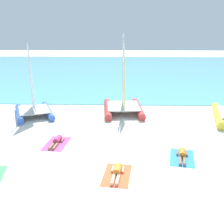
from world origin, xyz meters
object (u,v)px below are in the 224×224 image
object	(u,v)px
towel_center_right	(117,175)
towel_rightmost	(182,158)
sailboat_red	(123,101)
sunbather_rightmost	(182,155)
towel_center_left	(57,144)
sunbather_center_left	(57,141)
sailboat_blue	(34,106)
sunbather_center_right	(117,171)

from	to	relation	value
towel_center_right	towel_rightmost	bearing A→B (deg)	28.67
towel_center_right	sailboat_red	bearing A→B (deg)	87.77
sunbather_rightmost	towel_center_right	bearing A→B (deg)	-138.94
towel_center_left	sunbather_center_left	size ratio (longest dim) A/B	1.21
sailboat_blue	towel_center_left	world-z (taller)	sailboat_blue
towel_rightmost	sunbather_rightmost	bearing A→B (deg)	78.45
towel_center_left	towel_center_right	world-z (taller)	same
sailboat_blue	towel_rightmost	bearing A→B (deg)	-57.37
towel_center_left	sunbather_center_right	xyz separation A→B (m)	(3.23, -3.03, 0.13)
sunbather_center_left	sunbather_rightmost	bearing A→B (deg)	-7.13
towel_center_right	sunbather_rightmost	xyz separation A→B (m)	(3.05, 1.73, 0.13)
sailboat_blue	towel_rightmost	size ratio (longest dim) A/B	2.57
sailboat_red	towel_center_right	xyz separation A→B (m)	(-0.34, -8.78, -0.82)
sailboat_red	sailboat_blue	distance (m)	6.29
sailboat_red	sunbather_center_left	world-z (taller)	sailboat_red
sunbather_center_left	sunbather_center_right	size ratio (longest dim) A/B	1.00
sunbather_center_right	towel_rightmost	bearing A→B (deg)	34.50
sailboat_red	towel_rightmost	size ratio (longest dim) A/B	2.92
sunbather_rightmost	sunbather_center_right	bearing A→B (deg)	-139.83
sailboat_red	sunbather_center_left	xyz separation A→B (m)	(-3.55, -5.62, -0.70)
sailboat_red	towel_center_left	xyz separation A→B (m)	(-3.56, -5.69, -0.82)
sailboat_red	towel_center_right	world-z (taller)	sailboat_red
sunbather_center_right	sunbather_rightmost	world-z (taller)	same
towel_rightmost	sunbather_rightmost	world-z (taller)	sunbather_rightmost
sunbather_center_left	towel_center_left	bearing A→B (deg)	-90.00
sailboat_red	sunbather_center_left	distance (m)	6.69
sailboat_blue	sunbather_center_left	world-z (taller)	sailboat_blue
sunbather_center_left	sunbather_rightmost	xyz separation A→B (m)	(6.26, -1.43, 0.00)
towel_rightmost	sunbather_center_right	bearing A→B (deg)	-152.24
sailboat_red	sunbather_rightmost	size ratio (longest dim) A/B	3.55
sunbather_center_right	towel_center_right	bearing A→B (deg)	-90.00
towel_rightmost	sailboat_red	bearing A→B (deg)	110.74
sailboat_blue	sunbather_center_right	size ratio (longest dim) A/B	3.12
sailboat_red	towel_center_left	distance (m)	6.76
sailboat_blue	sunbather_center_right	xyz separation A→B (m)	(5.89, -7.77, -0.60)
sunbather_center_left	towel_center_right	bearing A→B (deg)	-38.77
towel_center_left	sunbather_center_right	bearing A→B (deg)	-43.17
towel_center_right	towel_center_left	bearing A→B (deg)	136.14
sunbather_center_left	towel_rightmost	xyz separation A→B (m)	(6.25, -1.50, -0.13)
sailboat_red	sunbather_rightmost	bearing A→B (deg)	-72.74
sunbather_center_left	towel_rightmost	size ratio (longest dim) A/B	0.83
sunbather_center_right	sailboat_red	bearing A→B (deg)	94.54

